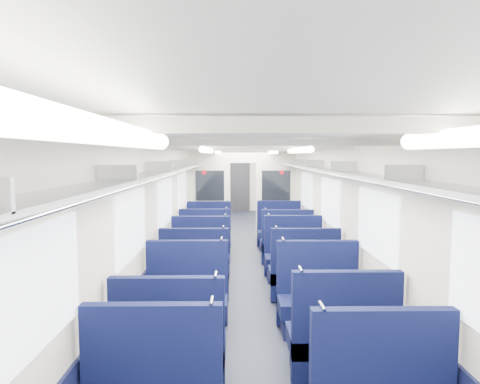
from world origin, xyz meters
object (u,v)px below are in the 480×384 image
object	(u,v)px
seat_16	(205,245)
seat_11	(319,303)
seat_10	(186,303)
seat_12	(195,276)
seat_13	(303,276)
bulkhead	(243,192)
seat_9	(342,343)
seat_18	(209,235)
seat_17	(286,246)
seat_14	(200,261)
seat_8	(170,352)
seat_19	(279,234)
seat_15	(294,259)
end_door	(240,186)

from	to	relation	value
seat_16	seat_11	bearing A→B (deg)	-64.30
seat_10	seat_11	distance (m)	1.66
seat_10	seat_12	xyz separation A→B (m)	(0.00, 1.17, 0.00)
seat_13	seat_16	world-z (taller)	same
seat_11	bulkhead	bearing A→B (deg)	97.85
bulkhead	seat_9	world-z (taller)	bulkhead
seat_11	seat_18	xyz separation A→B (m)	(-1.66, 4.55, 0.00)
seat_17	seat_18	xyz separation A→B (m)	(-1.66, 1.25, 0.00)
seat_14	seat_18	xyz separation A→B (m)	(0.00, 2.39, 0.00)
seat_8	bulkhead	bearing A→B (deg)	83.52
bulkhead	seat_11	size ratio (longest dim) A/B	2.43
seat_17	seat_19	world-z (taller)	same
seat_15	seat_16	distance (m)	2.06
seat_14	seat_19	size ratio (longest dim) A/B	1.00
seat_14	seat_18	distance (m)	2.39
bulkhead	seat_13	distance (m)	4.99
seat_11	seat_15	bearing A→B (deg)	90.00
seat_17	end_door	bearing A→B (deg)	95.84
seat_15	seat_8	bearing A→B (deg)	-115.32
seat_8	seat_16	world-z (taller)	same
seat_8	seat_19	size ratio (longest dim) A/B	1.00
seat_15	seat_18	xyz separation A→B (m)	(-1.66, 2.33, 0.00)
seat_8	seat_10	world-z (taller)	same
seat_13	seat_15	size ratio (longest dim) A/B	1.00
seat_12	seat_15	bearing A→B (deg)	31.62
bulkhead	seat_10	xyz separation A→B (m)	(-0.83, -5.99, -0.88)
bulkhead	seat_10	size ratio (longest dim) A/B	2.43
seat_10	seat_11	bearing A→B (deg)	-1.07
seat_15	seat_12	bearing A→B (deg)	-148.38
seat_17	seat_19	distance (m)	1.36
seat_11	seat_12	size ratio (longest dim) A/B	1.00
end_door	seat_15	world-z (taller)	end_door
end_door	seat_16	world-z (taller)	end_door
seat_17	seat_18	size ratio (longest dim) A/B	1.00
seat_12	seat_14	world-z (taller)	same
seat_10	seat_13	distance (m)	2.02
seat_12	seat_19	distance (m)	3.84
seat_10	seat_18	bearing A→B (deg)	90.00
end_door	seat_18	distance (m)	6.95
seat_10	seat_12	distance (m)	1.17
bulkhead	seat_17	world-z (taller)	bulkhead
seat_18	seat_12	bearing A→B (deg)	-90.00
seat_16	end_door	bearing A→B (deg)	84.06
seat_8	seat_17	xyz separation A→B (m)	(1.66, 4.59, 0.00)
seat_10	seat_16	bearing A→B (deg)	90.00
seat_8	seat_14	xyz separation A→B (m)	(0.00, 3.44, 0.00)
seat_10	seat_19	size ratio (longest dim) A/B	1.00
seat_9	seat_10	bearing A→B (deg)	145.31
seat_8	seat_16	xyz separation A→B (m)	(0.00, 4.73, 0.00)
seat_11	seat_17	xyz separation A→B (m)	(0.00, 3.30, 0.00)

